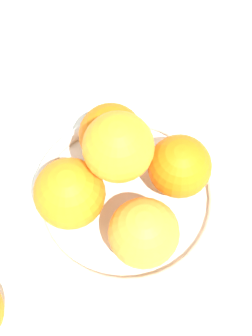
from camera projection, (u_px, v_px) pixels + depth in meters
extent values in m
plane|color=silver|center=(126.00, 204.00, 0.69)|extent=(4.00, 4.00, 0.00)
cylinder|color=silver|center=(126.00, 201.00, 0.68)|extent=(0.22, 0.22, 0.02)
torus|color=silver|center=(126.00, 196.00, 0.67)|extent=(0.23, 0.23, 0.01)
sphere|color=orange|center=(111.00, 135.00, 0.66)|extent=(0.08, 0.08, 0.08)
sphere|color=orange|center=(70.00, 194.00, 0.62)|extent=(0.08, 0.08, 0.08)
sphere|color=orange|center=(144.00, 233.00, 0.60)|extent=(0.08, 0.08, 0.08)
sphere|color=orange|center=(180.00, 166.00, 0.64)|extent=(0.07, 0.07, 0.07)
sphere|color=orange|center=(116.00, 149.00, 0.58)|extent=(0.08, 0.08, 0.08)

